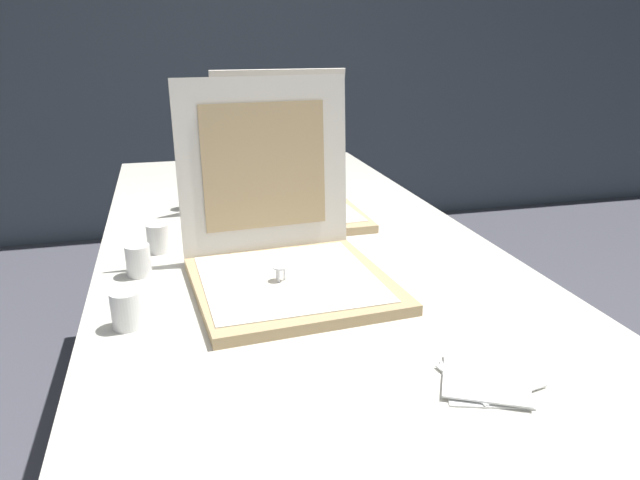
% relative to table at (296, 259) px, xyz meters
% --- Properties ---
extents(wall_back, '(10.00, 0.10, 2.60)m').
position_rel_table_xyz_m(wall_back, '(0.00, 2.44, 0.61)').
color(wall_back, '#4C5660').
rests_on(wall_back, ground).
extents(table, '(0.95, 2.20, 0.74)m').
position_rel_table_xyz_m(table, '(0.00, 0.00, 0.00)').
color(table, silver).
rests_on(table, ground).
extents(pizza_box_front, '(0.42, 0.45, 0.41)m').
position_rel_table_xyz_m(pizza_box_front, '(-0.07, -0.23, 0.10)').
color(pizza_box_front, tan).
rests_on(pizza_box_front, table).
extents(pizza_box_middle, '(0.39, 0.40, 0.40)m').
position_rel_table_xyz_m(pizza_box_middle, '(0.03, 0.24, 0.10)').
color(pizza_box_middle, tan).
rests_on(pizza_box_middle, table).
extents(cup_white_mid, '(0.05, 0.05, 0.07)m').
position_rel_table_xyz_m(cup_white_mid, '(-0.33, 0.02, 0.08)').
color(cup_white_mid, white).
rests_on(cup_white_mid, table).
extents(cup_white_far, '(0.05, 0.05, 0.07)m').
position_rel_table_xyz_m(cup_white_far, '(-0.25, 0.38, 0.08)').
color(cup_white_far, white).
rests_on(cup_white_far, table).
extents(cup_white_near_left, '(0.05, 0.05, 0.07)m').
position_rel_table_xyz_m(cup_white_near_left, '(-0.39, -0.37, 0.08)').
color(cup_white_near_left, white).
rests_on(cup_white_near_left, table).
extents(cup_white_near_center, '(0.05, 0.05, 0.07)m').
position_rel_table_xyz_m(cup_white_near_center, '(-0.38, -0.12, 0.08)').
color(cup_white_near_center, white).
rests_on(cup_white_near_center, table).
extents(napkin_pile, '(0.17, 0.17, 0.01)m').
position_rel_table_xyz_m(napkin_pile, '(0.14, -0.69, 0.05)').
color(napkin_pile, white).
rests_on(napkin_pile, table).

